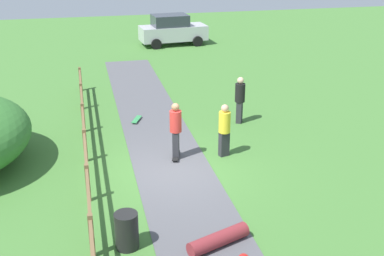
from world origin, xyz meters
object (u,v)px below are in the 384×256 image
object	(u,v)px
trash_bin	(127,231)
bystander_black	(240,98)
skateboard_loose	(137,119)
parked_car_silver	(172,30)
skater_fallen	(220,241)
bystander_yellow	(224,128)
skater_riding	(176,128)

from	to	relation	value
trash_bin	bystander_black	size ratio (longest dim) A/B	0.50
skateboard_loose	bystander_black	world-z (taller)	bystander_black
bystander_black	parked_car_silver	world-z (taller)	parked_car_silver
trash_bin	skater_fallen	xyz separation A→B (m)	(2.11, -0.53, -0.25)
bystander_yellow	trash_bin	bearing A→B (deg)	-129.68
bystander_yellow	parked_car_silver	distance (m)	16.98
skater_fallen	bystander_yellow	xyz separation A→B (m)	(1.52, 4.91, 0.78)
skater_riding	bystander_black	world-z (taller)	skater_riding
skater_riding	skateboard_loose	xyz separation A→B (m)	(-0.84, 3.61, -0.98)
skater_riding	trash_bin	bearing A→B (deg)	-114.47
trash_bin	skater_fallen	size ratio (longest dim) A/B	0.56
bystander_black	parked_car_silver	xyz separation A→B (m)	(0.09, 14.14, -0.04)
trash_bin	parked_car_silver	size ratio (longest dim) A/B	0.21
bystander_yellow	skateboard_loose	bearing A→B (deg)	122.82
trash_bin	bystander_yellow	xyz separation A→B (m)	(3.63, 4.38, 0.53)
skateboard_loose	bystander_yellow	xyz separation A→B (m)	(2.42, -3.75, 0.90)
skater_fallen	skateboard_loose	xyz separation A→B (m)	(-0.90, 8.66, -0.11)
skateboard_loose	skater_fallen	bearing A→B (deg)	-84.06
parked_car_silver	skater_riding	bearing A→B (deg)	-100.42
skater_riding	skater_fallen	size ratio (longest dim) A/B	1.16
skater_fallen	skateboard_loose	size ratio (longest dim) A/B	1.99
bystander_black	bystander_yellow	xyz separation A→B (m)	(-1.42, -2.77, -0.02)
skater_riding	bystander_black	bearing A→B (deg)	41.24
skater_riding	skateboard_loose	world-z (taller)	skater_riding
skateboard_loose	parked_car_silver	size ratio (longest dim) A/B	0.19
skater_fallen	parked_car_silver	world-z (taller)	parked_car_silver
skater_riding	parked_car_silver	bearing A→B (deg)	79.58
skater_riding	skater_fallen	xyz separation A→B (m)	(0.06, -5.05, -0.87)
bystander_black	skater_riding	bearing A→B (deg)	-138.76
trash_bin	skater_riding	bearing A→B (deg)	65.53
skater_riding	parked_car_silver	distance (m)	17.05
skater_fallen	bystander_yellow	size ratio (longest dim) A/B	0.91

